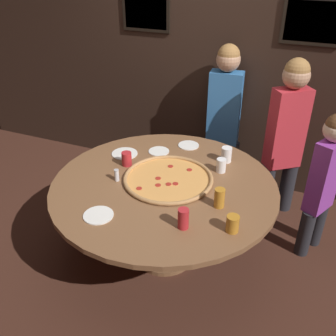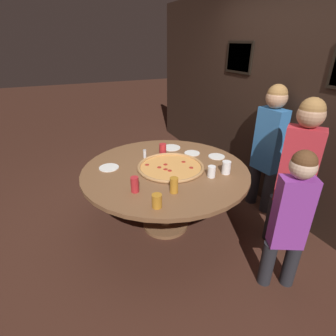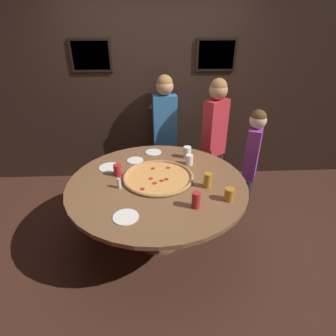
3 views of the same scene
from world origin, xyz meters
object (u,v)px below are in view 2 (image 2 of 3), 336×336
Objects in this scene: drink_cup_far_left at (211,172)px; diner_centre_back at (291,216)px; drink_cup_far_right at (226,167)px; drink_cup_near_left at (163,149)px; drink_cup_centre_back at (157,201)px; white_plate_left_side at (217,156)px; drink_cup_beside_pizza at (135,185)px; diner_side_left at (298,169)px; white_plate_far_back at (171,148)px; drink_cup_by_shaker at (174,185)px; white_plate_right_side at (109,168)px; white_plate_near_front at (192,153)px; condiment_shaker at (145,154)px; giant_pizza at (171,167)px; dining_table at (165,178)px; diner_side_right at (269,143)px.

drink_cup_far_left is 0.82m from diner_centre_back.
drink_cup_near_left is at bearing -153.42° from drink_cup_far_right.
white_plate_left_side is at bearing 123.10° from drink_cup_centre_back.
drink_cup_beside_pizza is 1.52m from diner_side_left.
diner_side_left is at bearing 29.29° from white_plate_far_back.
drink_cup_near_left is at bearing -0.13° from diner_side_left.
drink_cup_far_left reaches higher than white_plate_left_side.
drink_cup_by_shaker is 0.84m from white_plate_right_side.
drink_cup_beside_pizza is 1.24× the size of drink_cup_centre_back.
white_plate_near_front is 0.57m from condiment_shaker.
condiment_shaker is (-0.10, 0.44, 0.05)m from white_plate_right_side.
diner_centre_back is (0.79, 0.05, -0.08)m from drink_cup_far_right.
condiment_shaker is at bearing -80.65° from drink_cup_near_left.
white_plate_far_back is at bearing -166.06° from drink_cup_far_right.
white_plate_far_back is at bearing -7.80° from diner_side_left.
giant_pizza is 0.55× the size of diner_centre_back.
drink_cup_centre_back is 0.08× the size of diner_side_left.
drink_cup_centre_back is at bearing -25.54° from drink_cup_near_left.
condiment_shaker is at bearing -148.29° from drink_cup_far_left.
drink_cup_by_shaker reaches higher than white_plate_far_back.
drink_cup_centre_back is 0.51× the size of white_plate_far_back.
drink_cup_centre_back is at bearing -56.90° from white_plate_left_side.
drink_cup_far_left is 0.51m from white_plate_left_side.
diner_side_left is at bearing 72.75° from drink_cup_beside_pizza.
diner_centre_back reaches higher than dining_table.
condiment_shaker is at bearing 65.08° from diner_side_right.
drink_cup_near_left is 0.92m from drink_cup_beside_pizza.
drink_cup_far_right is 1.13× the size of drink_cup_centre_back.
drink_cup_beside_pizza reaches higher than white_plate_far_back.
drink_cup_far_left is at bearing 39.21° from giant_pizza.
drink_cup_beside_pizza is (0.32, -0.43, 0.19)m from dining_table.
drink_cup_far_left is 1.18× the size of condiment_shaker.
white_plate_left_side is 0.29m from white_plate_near_front.
drink_cup_beside_pizza is 0.35m from drink_cup_by_shaker.
drink_cup_near_left is 0.64× the size of white_plate_near_front.
white_plate_right_side is 1.78m from diner_centre_back.
white_plate_left_side reaches higher than dining_table.
diner_side_right is at bearing 84.68° from giant_pizza.
white_plate_far_back is at bearing 149.09° from dining_table.
drink_cup_beside_pizza is at bearing -57.98° from giant_pizza.
drink_cup_near_left is at bearing -47.85° from diner_centre_back.
drink_cup_by_shaker is 0.63× the size of white_plate_far_back.
white_plate_left_side is (-0.39, 0.33, -0.05)m from drink_cup_far_left.
drink_cup_near_left is 0.89× the size of drink_cup_far_right.
drink_cup_far_right is 1.35× the size of condiment_shaker.
drink_cup_by_shaker is at bearing -57.15° from white_plate_left_side.
drink_cup_centre_back is 0.56× the size of white_plate_right_side.
diner_side_right is at bearing -97.98° from diner_centre_back.
drink_cup_far_right is 0.90m from drink_cup_centre_back.
white_plate_near_front is (-0.60, -0.06, -0.06)m from drink_cup_far_right.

